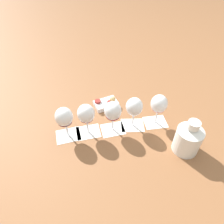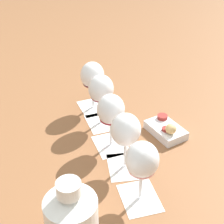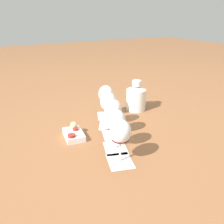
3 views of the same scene
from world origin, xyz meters
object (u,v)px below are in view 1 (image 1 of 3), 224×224
at_px(wine_glass_1, 134,108).
at_px(snack_dish, 106,103).
at_px(ceramic_vase, 188,138).
at_px(wine_glass_2, 112,112).
at_px(wine_glass_3, 86,115).
at_px(wine_glass_4, 64,118).
at_px(wine_glass_0, 159,105).

height_order(wine_glass_1, snack_dish, wine_glass_1).
bearing_deg(wine_glass_1, ceramic_vase, 112.61).
xyz_separation_m(wine_glass_2, wine_glass_3, (0.11, -0.06, -0.00)).
xyz_separation_m(wine_glass_1, wine_glass_4, (0.31, -0.13, 0.00)).
xyz_separation_m(wine_glass_1, wine_glass_3, (0.22, -0.09, -0.00)).
xyz_separation_m(wine_glass_0, wine_glass_2, (0.22, -0.09, 0.00)).
xyz_separation_m(wine_glass_0, wine_glass_1, (0.12, -0.05, -0.00)).
bearing_deg(ceramic_vase, wine_glass_3, -47.05).
bearing_deg(wine_glass_3, wine_glass_4, -21.96).
height_order(wine_glass_3, snack_dish, wine_glass_3).
bearing_deg(wine_glass_2, wine_glass_1, 161.70).
bearing_deg(wine_glass_1, wine_glass_0, 155.63).
bearing_deg(wine_glass_2, wine_glass_3, -26.64).
bearing_deg(wine_glass_3, ceramic_vase, 132.95).
distance_m(wine_glass_3, wine_glass_4, 0.10).
xyz_separation_m(wine_glass_0, ceramic_vase, (0.01, 0.21, -0.04)).
xyz_separation_m(wine_glass_2, snack_dish, (-0.08, -0.17, -0.11)).
distance_m(wine_glass_1, wine_glass_4, 0.34).
height_order(wine_glass_2, snack_dish, wine_glass_2).
distance_m(wine_glass_0, snack_dish, 0.32).
bearing_deg(wine_glass_4, ceramic_vase, 137.30).
xyz_separation_m(wine_glass_3, wine_glass_4, (0.10, -0.04, 0.00)).
xyz_separation_m(wine_glass_2, wine_glass_4, (0.21, -0.09, -0.00)).
distance_m(wine_glass_0, wine_glass_2, 0.24).
bearing_deg(wine_glass_4, snack_dish, -164.36).
height_order(wine_glass_1, wine_glass_4, same).
relative_size(wine_glass_2, wine_glass_4, 1.00).
height_order(wine_glass_1, ceramic_vase, ceramic_vase).
relative_size(wine_glass_0, snack_dish, 1.24).
distance_m(wine_glass_4, snack_dish, 0.31).
bearing_deg(wine_glass_3, wine_glass_1, 157.31).
relative_size(wine_glass_4, ceramic_vase, 0.98).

